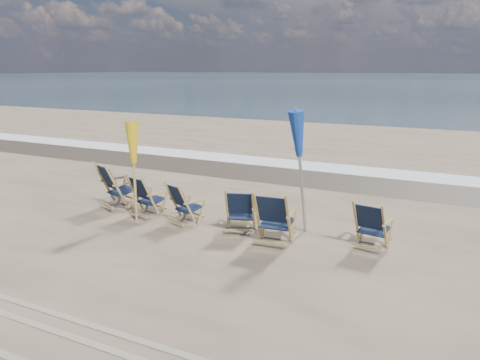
{
  "coord_description": "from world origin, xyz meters",
  "views": [
    {
      "loc": [
        4.14,
        -6.03,
        3.13
      ],
      "look_at": [
        0.0,
        2.2,
        0.9
      ],
      "focal_mm": 35.0,
      "sensor_mm": 36.0,
      "label": 1
    }
  ],
  "objects": [
    {
      "name": "beach_chair_2",
      "position": [
        -0.8,
        1.43,
        0.45
      ],
      "size": [
        0.77,
        0.81,
        0.89
      ],
      "primitive_type": null,
      "rotation": [
        0.0,
        0.0,
        2.76
      ],
      "color": "#101A31",
      "rests_on": "ground"
    },
    {
      "name": "beach_chair_4",
      "position": [
        1.4,
        1.31,
        0.52
      ],
      "size": [
        0.73,
        0.8,
        1.03
      ],
      "primitive_type": null,
      "rotation": [
        0.0,
        0.0,
        3.23
      ],
      "color": "#101A31",
      "rests_on": "ground"
    },
    {
      "name": "umbrella_blue",
      "position": [
        1.34,
        2.08,
        1.86
      ],
      "size": [
        0.3,
        0.3,
        2.4
      ],
      "color": "#A5A5AD",
      "rests_on": "ground"
    },
    {
      "name": "tire_tracks",
      "position": [
        0.0,
        -2.8,
        0.01
      ],
      "size": [
        80.0,
        1.3,
        0.01
      ],
      "primitive_type": null,
      "color": "gray",
      "rests_on": "ground"
    },
    {
      "name": "beach_chair_3",
      "position": [
        0.54,
        1.69,
        0.45
      ],
      "size": [
        0.76,
        0.81,
        0.91
      ],
      "primitive_type": null,
      "rotation": [
        0.0,
        0.0,
        3.48
      ],
      "color": "#101A31",
      "rests_on": "ground"
    },
    {
      "name": "beach_chair_5",
      "position": [
        2.94,
        1.83,
        0.45
      ],
      "size": [
        0.67,
        0.73,
        0.9
      ],
      "primitive_type": null,
      "rotation": [
        0.0,
        0.0,
        2.99
      ],
      "color": "#101A31",
      "rests_on": "ground"
    },
    {
      "name": "ocean",
      "position": [
        0.0,
        128.0,
        0.0
      ],
      "size": [
        400.0,
        400.0,
        0.0
      ],
      "primitive_type": "plane",
      "color": "#384F5D",
      "rests_on": "ground"
    },
    {
      "name": "beach_chair_0",
      "position": [
        -2.75,
        1.62,
        0.54
      ],
      "size": [
        0.93,
        0.98,
        1.08
      ],
      "primitive_type": null,
      "rotation": [
        0.0,
        0.0,
        2.76
      ],
      "color": "#101A31",
      "rests_on": "ground"
    },
    {
      "name": "umbrella_yellow",
      "position": [
        -2.05,
        1.4,
        1.52
      ],
      "size": [
        0.3,
        0.3,
        2.03
      ],
      "color": "#AB8D4D",
      "rests_on": "ground"
    },
    {
      "name": "surf_foam",
      "position": [
        0.0,
        8.3,
        0.0
      ],
      "size": [
        200.0,
        1.4,
        0.01
      ],
      "primitive_type": "cube",
      "color": "silver",
      "rests_on": "ground"
    },
    {
      "name": "wet_sand_strip",
      "position": [
        0.0,
        6.8,
        0.0
      ],
      "size": [
        200.0,
        2.6,
        0.0
      ],
      "primitive_type": "cube",
      "color": "#42362A",
      "rests_on": "ground"
    },
    {
      "name": "beach_chair_1",
      "position": [
        -1.76,
        1.51,
        0.47
      ],
      "size": [
        0.75,
        0.8,
        0.94
      ],
      "primitive_type": null,
      "rotation": [
        0.0,
        0.0,
        2.9
      ],
      "color": "#101A31",
      "rests_on": "ground"
    }
  ]
}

